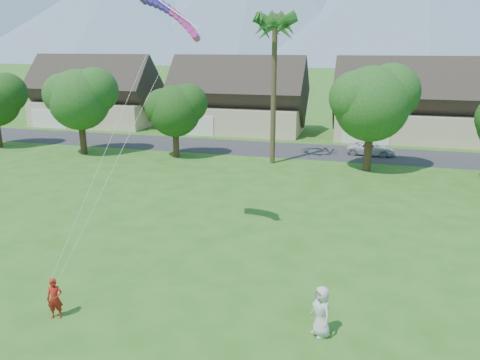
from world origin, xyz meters
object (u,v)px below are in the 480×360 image
(kite_flyer, at_px, (55,299))
(parafoil_kite, at_px, (172,12))
(watcher, at_px, (321,311))
(parked_car, at_px, (371,149))

(kite_flyer, relative_size, parafoil_kite, 0.49)
(kite_flyer, xyz_separation_m, parafoil_kite, (1.94, 7.77, 10.62))
(watcher, relative_size, parked_car, 0.44)
(watcher, xyz_separation_m, parafoil_kite, (-7.86, 6.32, 10.46))
(kite_flyer, xyz_separation_m, watcher, (9.81, 1.45, 0.15))
(kite_flyer, bearing_deg, watcher, -11.42)
(kite_flyer, relative_size, parked_car, 0.37)
(kite_flyer, height_order, parafoil_kite, parafoil_kite)
(kite_flyer, bearing_deg, parked_car, 49.80)
(watcher, bearing_deg, kite_flyer, -121.13)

